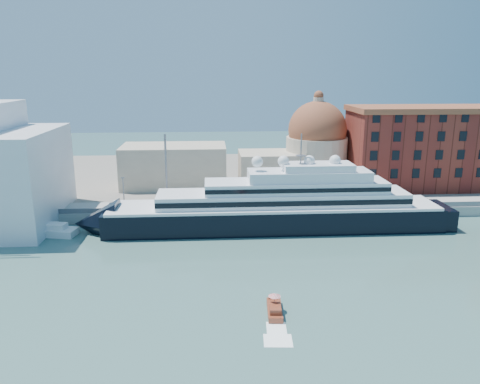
{
  "coord_description": "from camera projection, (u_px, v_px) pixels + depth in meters",
  "views": [
    {
      "loc": [
        -9.42,
        -77.3,
        34.78
      ],
      "look_at": [
        -3.28,
        18.0,
        10.06
      ],
      "focal_mm": 35.0,
      "sensor_mm": 36.0,
      "label": 1
    }
  ],
  "objects": [
    {
      "name": "church",
      "position": [
        264.0,
        155.0,
        137.41
      ],
      "size": [
        66.0,
        18.0,
        25.5
      ],
      "color": "beige",
      "rests_on": "land"
    },
    {
      "name": "ground",
      "position": [
        265.0,
        271.0,
        83.98
      ],
      "size": [
        400.0,
        400.0,
        0.0
      ],
      "primitive_type": "plane",
      "color": "#38625B",
      "rests_on": "ground"
    },
    {
      "name": "superyacht",
      "position": [
        264.0,
        210.0,
        105.25
      ],
      "size": [
        84.75,
        11.75,
        25.33
      ],
      "color": "black",
      "rests_on": "ground"
    },
    {
      "name": "land",
      "position": [
        239.0,
        175.0,
        156.19
      ],
      "size": [
        260.0,
        72.0,
        2.0
      ],
      "primitive_type": "cube",
      "color": "slate",
      "rests_on": "ground"
    },
    {
      "name": "quay_fence",
      "position": [
        251.0,
        208.0,
        111.71
      ],
      "size": [
        180.0,
        0.1,
        1.2
      ],
      "primitive_type": "cube",
      "color": "slate",
      "rests_on": "quay"
    },
    {
      "name": "service_barge",
      "position": [
        49.0,
        231.0,
        102.22
      ],
      "size": [
        13.4,
        6.55,
        2.89
      ],
      "rotation": [
        0.0,
        0.0,
        -0.18
      ],
      "color": "white",
      "rests_on": "ground"
    },
    {
      "name": "water_taxi",
      "position": [
        275.0,
        309.0,
        69.04
      ],
      "size": [
        2.58,
        6.5,
        3.02
      ],
      "rotation": [
        0.0,
        0.0,
        -0.07
      ],
      "color": "maroon",
      "rests_on": "ground"
    },
    {
      "name": "quay",
      "position": [
        249.0,
        210.0,
        116.52
      ],
      "size": [
        180.0,
        10.0,
        2.5
      ],
      "primitive_type": "cube",
      "color": "gray",
      "rests_on": "ground"
    },
    {
      "name": "warehouse",
      "position": [
        425.0,
        147.0,
        134.0
      ],
      "size": [
        43.0,
        19.0,
        23.25
      ],
      "color": "maroon",
      "rests_on": "land"
    },
    {
      "name": "lamp_posts",
      "position": [
        197.0,
        179.0,
        111.9
      ],
      "size": [
        120.8,
        2.4,
        18.0
      ],
      "color": "slate",
      "rests_on": "quay"
    }
  ]
}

